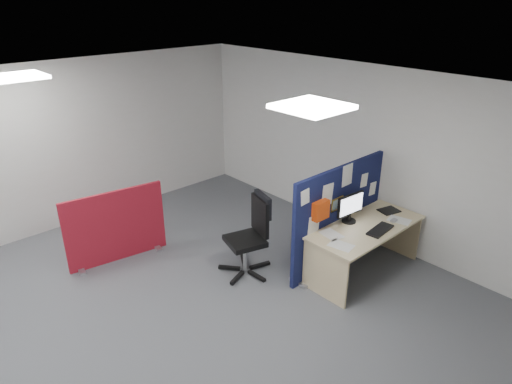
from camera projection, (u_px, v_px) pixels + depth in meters
floor at (99, 374)px, 4.73m from camera, size 9.00×9.00×0.00m
ceiling at (52, 121)px, 3.63m from camera, size 9.00×7.00×0.02m
wall_right at (366, 155)px, 6.96m from camera, size 0.02×7.00×2.70m
ceiling_lights at (62, 104)px, 4.30m from camera, size 4.10×4.10×0.04m
navy_divider at (338, 217)px, 6.34m from camera, size 1.84×0.30×1.52m
main_desk at (362, 236)px, 6.26m from camera, size 1.74×0.77×0.73m
monitor_main at (350, 207)px, 6.19m from camera, size 0.47×0.20×0.41m
keyboard at (380, 230)px, 6.04m from camera, size 0.47×0.23×0.02m
mouse at (394, 220)px, 6.28m from camera, size 0.10×0.07×0.03m
paper_tray at (389, 211)px, 6.57m from camera, size 0.33×0.29×0.01m
red_divider at (116, 227)px, 6.56m from camera, size 1.43×0.30×1.08m
office_chair at (253, 230)px, 6.24m from camera, size 0.75×0.72×1.13m
desk_papers at (358, 233)px, 5.99m from camera, size 1.41×0.71×0.00m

